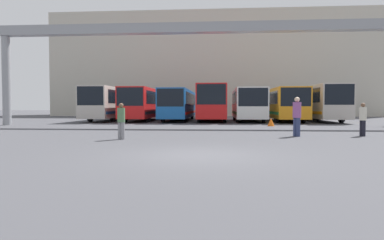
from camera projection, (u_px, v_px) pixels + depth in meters
name	position (u px, v px, depth m)	size (l,w,h in m)	color
ground_plane	(198.00, 155.00, 10.00)	(200.00, 200.00, 0.00)	#47474C
building_backdrop	(215.00, 68.00, 52.65)	(46.83, 12.00, 14.65)	#B7B2A3
overhead_gantry	(210.00, 39.00, 24.30)	(31.19, 0.80, 7.35)	gray
bus_slot_0	(113.00, 102.00, 34.53)	(2.48, 12.41, 3.18)	beige
bus_slot_1	(144.00, 103.00, 33.49)	(2.45, 10.84, 3.07)	red
bus_slot_2	(179.00, 103.00, 34.02)	(2.43, 12.41, 2.96)	#1959A5
bus_slot_3	(212.00, 101.00, 33.10)	(2.59, 11.11, 3.32)	red
bus_slot_4	(248.00, 103.00, 32.34)	(2.60, 10.10, 3.00)	silver
bus_slot_5	(284.00, 103.00, 32.21)	(2.61, 10.35, 3.01)	orange
bus_slot_6	(318.00, 101.00, 32.61)	(2.51, 11.69, 3.27)	beige
pedestrian_near_center	(121.00, 120.00, 14.73)	(0.33, 0.33, 1.57)	gray
pedestrian_near_left	(297.00, 116.00, 16.17)	(0.39, 0.39, 1.87)	navy
pedestrian_near_right	(363.00, 119.00, 16.32)	(0.33, 0.33, 1.59)	black
traffic_cone	(271.00, 122.00, 24.45)	(0.49, 0.49, 0.61)	orange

